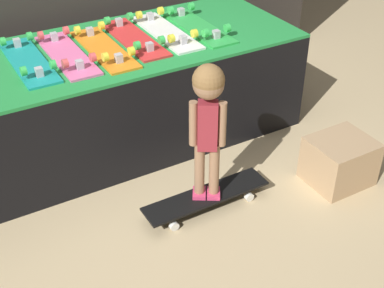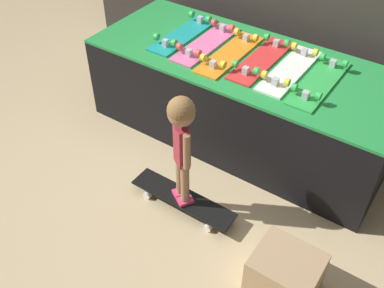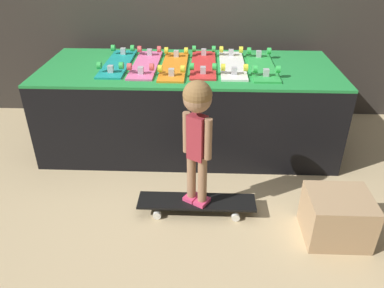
# 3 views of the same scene
# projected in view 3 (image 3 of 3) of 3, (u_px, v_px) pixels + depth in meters

# --- Properties ---
(ground_plane) EXTENTS (16.00, 16.00, 0.00)m
(ground_plane) POSITION_uv_depth(u_px,v_px,m) (185.00, 183.00, 2.74)
(ground_plane) COLOR tan
(display_rack) EXTENTS (2.29, 0.93, 0.68)m
(display_rack) POSITION_uv_depth(u_px,v_px,m) (189.00, 106.00, 3.09)
(display_rack) COLOR black
(display_rack) RESTS_ON ground_plane
(skateboard_teal_on_rack) EXTENTS (0.19, 0.70, 0.09)m
(skateboard_teal_on_rack) POSITION_uv_depth(u_px,v_px,m) (118.00, 62.00, 2.95)
(skateboard_teal_on_rack) COLOR teal
(skateboard_teal_on_rack) RESTS_ON display_rack
(skateboard_pink_on_rack) EXTENTS (0.19, 0.70, 0.09)m
(skateboard_pink_on_rack) POSITION_uv_depth(u_px,v_px,m) (146.00, 63.00, 2.92)
(skateboard_pink_on_rack) COLOR pink
(skateboard_pink_on_rack) RESTS_ON display_rack
(skateboard_orange_on_rack) EXTENTS (0.19, 0.70, 0.09)m
(skateboard_orange_on_rack) POSITION_uv_depth(u_px,v_px,m) (174.00, 65.00, 2.89)
(skateboard_orange_on_rack) COLOR orange
(skateboard_orange_on_rack) RESTS_ON display_rack
(skateboard_red_on_rack) EXTENTS (0.19, 0.70, 0.09)m
(skateboard_red_on_rack) POSITION_uv_depth(u_px,v_px,m) (203.00, 63.00, 2.93)
(skateboard_red_on_rack) COLOR red
(skateboard_red_on_rack) RESTS_ON display_rack
(skateboard_white_on_rack) EXTENTS (0.19, 0.70, 0.09)m
(skateboard_white_on_rack) POSITION_uv_depth(u_px,v_px,m) (232.00, 64.00, 2.91)
(skateboard_white_on_rack) COLOR white
(skateboard_white_on_rack) RESTS_ON display_rack
(skateboard_green_on_rack) EXTENTS (0.19, 0.70, 0.09)m
(skateboard_green_on_rack) POSITION_uv_depth(u_px,v_px,m) (262.00, 65.00, 2.88)
(skateboard_green_on_rack) COLOR green
(skateboard_green_on_rack) RESTS_ON display_rack
(skateboard_on_floor) EXTENTS (0.76, 0.18, 0.09)m
(skateboard_on_floor) POSITION_uv_depth(u_px,v_px,m) (197.00, 203.00, 2.42)
(skateboard_on_floor) COLOR black
(skateboard_on_floor) RESTS_ON ground_plane
(child) EXTENTS (0.19, 0.17, 0.82)m
(child) POSITION_uv_depth(u_px,v_px,m) (197.00, 122.00, 2.13)
(child) COLOR #E03D6B
(child) RESTS_ON skateboard_on_floor
(storage_box) EXTENTS (0.37, 0.32, 0.29)m
(storage_box) POSITION_uv_depth(u_px,v_px,m) (337.00, 217.00, 2.20)
(storage_box) COLOR tan
(storage_box) RESTS_ON ground_plane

